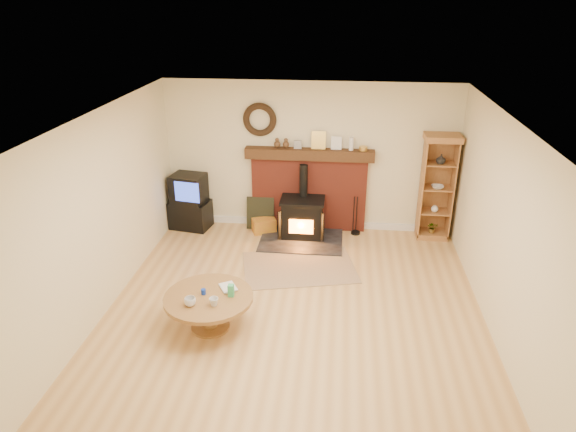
# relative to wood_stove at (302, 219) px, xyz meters

# --- Properties ---
(ground) EXTENTS (5.50, 5.50, 0.00)m
(ground) POSITION_rel_wood_stove_xyz_m (0.08, -2.27, -0.34)
(ground) COLOR tan
(ground) RESTS_ON ground
(room_shell) EXTENTS (5.02, 5.52, 2.61)m
(room_shell) POSITION_rel_wood_stove_xyz_m (0.06, -2.18, 1.38)
(room_shell) COLOR beige
(room_shell) RESTS_ON ground
(chimney_breast) EXTENTS (2.20, 0.22, 1.78)m
(chimney_breast) POSITION_rel_wood_stove_xyz_m (0.08, 0.40, 0.46)
(chimney_breast) COLOR maroon
(chimney_breast) RESTS_ON ground
(wood_stove) EXTENTS (1.40, 1.00, 1.26)m
(wood_stove) POSITION_rel_wood_stove_xyz_m (0.00, 0.00, 0.00)
(wood_stove) COLOR black
(wood_stove) RESTS_ON ground
(area_rug) EXTENTS (1.92, 1.53, 0.01)m
(area_rug) POSITION_rel_wood_stove_xyz_m (0.04, -1.08, -0.33)
(area_rug) COLOR brown
(area_rug) RESTS_ON ground
(tv_unit) EXTENTS (0.75, 0.58, 1.00)m
(tv_unit) POSITION_rel_wood_stove_xyz_m (-2.03, 0.20, 0.14)
(tv_unit) COLOR black
(tv_unit) RESTS_ON ground
(curio_cabinet) EXTENTS (0.58, 0.42, 1.82)m
(curio_cabinet) POSITION_rel_wood_stove_xyz_m (2.24, 0.28, 0.58)
(curio_cabinet) COLOR brown
(curio_cabinet) RESTS_ON ground
(firelog_box) EXTENTS (0.46, 0.38, 0.25)m
(firelog_box) POSITION_rel_wood_stove_xyz_m (-0.69, 0.13, -0.21)
(firelog_box) COLOR yellow
(firelog_box) RESTS_ON ground
(leaning_painting) EXTENTS (0.49, 0.13, 0.58)m
(leaning_painting) POSITION_rel_wood_stove_xyz_m (-0.77, 0.28, -0.04)
(leaning_painting) COLOR black
(leaning_painting) RESTS_ON ground
(fire_tools) EXTENTS (0.16, 0.16, 0.70)m
(fire_tools) POSITION_rel_wood_stove_xyz_m (0.92, 0.23, -0.23)
(fire_tools) COLOR black
(fire_tools) RESTS_ON ground
(coffee_table) EXTENTS (1.12, 1.12, 0.63)m
(coffee_table) POSITION_rel_wood_stove_xyz_m (-0.94, -2.74, 0.05)
(coffee_table) COLOR brown
(coffee_table) RESTS_ON ground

